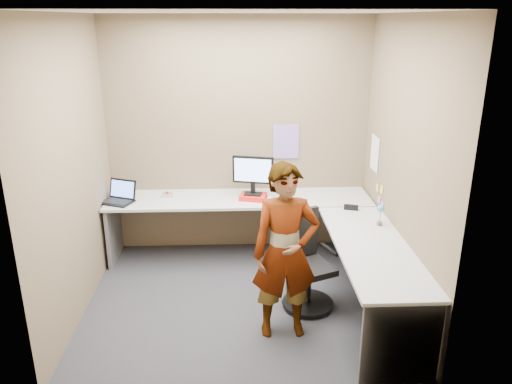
{
  "coord_description": "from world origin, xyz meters",
  "views": [
    {
      "loc": [
        -0.04,
        -4.33,
        2.65
      ],
      "look_at": [
        0.16,
        0.25,
        1.05
      ],
      "focal_mm": 35.0,
      "sensor_mm": 36.0,
      "label": 1
    }
  ],
  "objects_px": {
    "monitor": "(253,172)",
    "office_chair": "(306,269)",
    "person": "(285,252)",
    "desk": "(282,229)"
  },
  "relations": [
    {
      "from": "office_chair",
      "to": "person",
      "type": "bearing_deg",
      "value": -142.68
    },
    {
      "from": "monitor",
      "to": "office_chair",
      "type": "relative_size",
      "value": 0.49
    },
    {
      "from": "person",
      "to": "office_chair",
      "type": "bearing_deg",
      "value": 57.21
    },
    {
      "from": "monitor",
      "to": "person",
      "type": "distance_m",
      "value": 1.51
    },
    {
      "from": "desk",
      "to": "person",
      "type": "distance_m",
      "value": 0.94
    },
    {
      "from": "desk",
      "to": "monitor",
      "type": "xyz_separation_m",
      "value": [
        -0.28,
        0.55,
        0.45
      ]
    },
    {
      "from": "office_chair",
      "to": "person",
      "type": "xyz_separation_m",
      "value": [
        -0.25,
        -0.44,
        0.4
      ]
    },
    {
      "from": "monitor",
      "to": "office_chair",
      "type": "distance_m",
      "value": 1.31
    },
    {
      "from": "monitor",
      "to": "office_chair",
      "type": "height_order",
      "value": "monitor"
    },
    {
      "from": "desk",
      "to": "monitor",
      "type": "distance_m",
      "value": 0.77
    }
  ]
}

